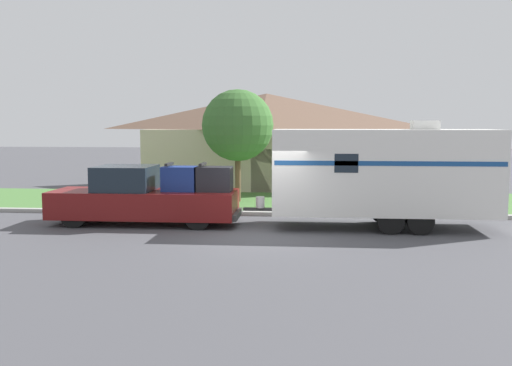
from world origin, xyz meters
name	(u,v)px	position (x,y,z in m)	size (l,w,h in m)	color
ground_plane	(264,236)	(0.00, 0.00, 0.00)	(120.00, 120.00, 0.00)	#47474C
curb_strip	(272,214)	(0.00, 3.75, 0.07)	(80.00, 0.30, 0.14)	#999993
lawn_strip	(277,201)	(0.00, 7.40, 0.01)	(80.00, 7.00, 0.03)	#477538
house_across_street	(267,138)	(-0.90, 13.81, 2.53)	(12.63, 7.51, 4.87)	beige
pickup_truck	(146,197)	(-4.00, 1.65, 0.89)	(6.18, 1.96, 2.04)	black
travel_trailer	(384,172)	(3.66, 1.65, 1.80)	(7.89, 2.38, 3.40)	black
mailbox	(101,183)	(-6.53, 4.31, 1.04)	(0.48, 0.20, 1.36)	brown
tree_in_yard	(238,126)	(-1.64, 7.19, 3.22)	(2.99, 2.99, 4.72)	brown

